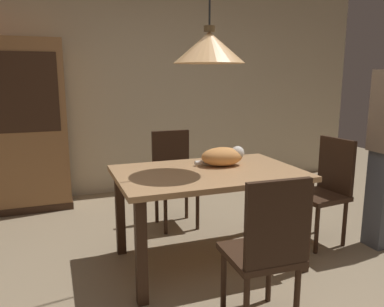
{
  "coord_description": "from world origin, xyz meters",
  "views": [
    {
      "loc": [
        -1.0,
        -2.17,
        1.46
      ],
      "look_at": [
        0.04,
        0.65,
        0.85
      ],
      "focal_mm": 35.75,
      "sensor_mm": 36.0,
      "label": 1
    }
  ],
  "objects": [
    {
      "name": "chair_far_back",
      "position": [
        0.1,
        1.33,
        0.51
      ],
      "size": [
        0.4,
        0.4,
        0.93
      ],
      "color": "#382316",
      "rests_on": "ground"
    },
    {
      "name": "chair_right_side",
      "position": [
        1.23,
        0.46,
        0.51
      ],
      "size": [
        0.44,
        0.44,
        0.93
      ],
      "color": "#382316",
      "rests_on": "ground"
    },
    {
      "name": "back_wall",
      "position": [
        0.0,
        2.65,
        1.45
      ],
      "size": [
        6.4,
        0.1,
        2.9
      ],
      "primitive_type": "cube",
      "color": "beige",
      "rests_on": "ground"
    },
    {
      "name": "hutch_bookcase",
      "position": [
        -1.4,
        2.32,
        0.89
      ],
      "size": [
        1.12,
        0.45,
        1.85
      ],
      "color": "olive",
      "rests_on": "ground"
    },
    {
      "name": "cat_sleeping",
      "position": [
        0.28,
        0.56,
        0.83
      ],
      "size": [
        0.39,
        0.25,
        0.16
      ],
      "color": "#E59951",
      "rests_on": "dining_table"
    },
    {
      "name": "chair_near_front",
      "position": [
        0.09,
        -0.43,
        0.51
      ],
      "size": [
        0.41,
        0.41,
        0.93
      ],
      "color": "#382316",
      "rests_on": "ground"
    },
    {
      "name": "dining_table",
      "position": [
        0.1,
        0.45,
        0.65
      ],
      "size": [
        1.4,
        0.9,
        0.75
      ],
      "color": "tan",
      "rests_on": "ground"
    },
    {
      "name": "pendant_lamp",
      "position": [
        0.1,
        0.45,
        1.66
      ],
      "size": [
        0.52,
        0.52,
        1.3
      ],
      "color": "#E0A86B"
    },
    {
      "name": "ground",
      "position": [
        0.0,
        0.0,
        0.0
      ],
      "size": [
        10.0,
        10.0,
        0.0
      ],
      "primitive_type": "plane",
      "color": "#998466"
    }
  ]
}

